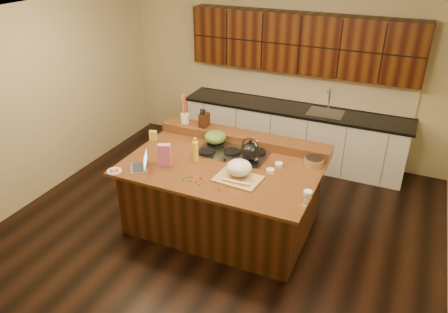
% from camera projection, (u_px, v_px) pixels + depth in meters
% --- Properties ---
extents(room, '(5.52, 5.02, 2.72)m').
position_uv_depth(room, '(222.00, 132.00, 5.22)').
color(room, black).
rests_on(room, ground).
extents(island, '(2.40, 1.60, 0.92)m').
position_uv_depth(island, '(222.00, 195.00, 5.64)').
color(island, black).
rests_on(island, ground).
extents(back_ledge, '(2.40, 0.30, 0.12)m').
position_uv_depth(back_ledge, '(244.00, 138.00, 5.96)').
color(back_ledge, black).
rests_on(back_ledge, island).
extents(cooktop, '(0.92, 0.52, 0.05)m').
position_uv_depth(cooktop, '(232.00, 153.00, 5.66)').
color(cooktop, gray).
rests_on(cooktop, island).
extents(back_counter, '(3.70, 0.66, 2.40)m').
position_uv_depth(back_counter, '(296.00, 104.00, 7.08)').
color(back_counter, silver).
rests_on(back_counter, ground).
extents(kettle, '(0.32, 0.32, 0.22)m').
position_uv_depth(kettle, '(250.00, 152.00, 5.38)').
color(kettle, black).
rests_on(kettle, cooktop).
extents(green_bowl, '(0.35, 0.35, 0.16)m').
position_uv_depth(green_bowl, '(215.00, 137.00, 5.82)').
color(green_bowl, '#4C6E2C').
rests_on(green_bowl, cooktop).
extents(laptop, '(0.36, 0.37, 0.20)m').
position_uv_depth(laptop, '(142.00, 164.00, 5.31)').
color(laptop, '#B7B7BC').
rests_on(laptop, island).
extents(oil_bottle, '(0.08, 0.08, 0.27)m').
position_uv_depth(oil_bottle, '(195.00, 151.00, 5.43)').
color(oil_bottle, yellow).
rests_on(oil_bottle, island).
extents(vinegar_bottle, '(0.08, 0.08, 0.25)m').
position_uv_depth(vinegar_bottle, '(256.00, 154.00, 5.40)').
color(vinegar_bottle, silver).
rests_on(vinegar_bottle, island).
extents(wooden_tray, '(0.55, 0.44, 0.21)m').
position_uv_depth(wooden_tray, '(239.00, 170.00, 5.09)').
color(wooden_tray, tan).
rests_on(wooden_tray, island).
extents(ramekin_a, '(0.13, 0.13, 0.04)m').
position_uv_depth(ramekin_a, '(308.00, 193.00, 4.79)').
color(ramekin_a, white).
rests_on(ramekin_a, island).
extents(ramekin_b, '(0.13, 0.13, 0.04)m').
position_uv_depth(ramekin_b, '(279.00, 165.00, 5.36)').
color(ramekin_b, white).
rests_on(ramekin_b, island).
extents(ramekin_c, '(0.13, 0.13, 0.04)m').
position_uv_depth(ramekin_c, '(270.00, 171.00, 5.22)').
color(ramekin_c, white).
rests_on(ramekin_c, island).
extents(strainer_bowl, '(0.29, 0.29, 0.09)m').
position_uv_depth(strainer_bowl, '(314.00, 162.00, 5.37)').
color(strainer_bowl, '#996B3F').
rests_on(strainer_bowl, island).
extents(kitchen_timer, '(0.09, 0.09, 0.07)m').
position_uv_depth(kitchen_timer, '(305.00, 200.00, 4.63)').
color(kitchen_timer, silver).
rests_on(kitchen_timer, island).
extents(pink_bag, '(0.17, 0.13, 0.29)m').
position_uv_depth(pink_bag, '(165.00, 155.00, 5.32)').
color(pink_bag, '#D7659A').
rests_on(pink_bag, island).
extents(candy_plate, '(0.23, 0.23, 0.01)m').
position_uv_depth(candy_plate, '(114.00, 171.00, 5.25)').
color(candy_plate, white).
rests_on(candy_plate, island).
extents(package_box, '(0.12, 0.10, 0.14)m').
position_uv_depth(package_box, '(153.00, 136.00, 5.99)').
color(package_box, gold).
rests_on(package_box, island).
extents(utensil_crock, '(0.15, 0.15, 0.14)m').
position_uv_depth(utensil_crock, '(185.00, 118.00, 6.23)').
color(utensil_crock, white).
rests_on(utensil_crock, back_ledge).
extents(knife_block, '(0.11, 0.17, 0.20)m').
position_uv_depth(knife_block, '(204.00, 120.00, 6.10)').
color(knife_block, black).
rests_on(knife_block, back_ledge).
extents(gumdrop_0, '(0.02, 0.02, 0.02)m').
position_uv_depth(gumdrop_0, '(192.00, 177.00, 5.12)').
color(gumdrop_0, red).
rests_on(gumdrop_0, island).
extents(gumdrop_1, '(0.02, 0.02, 0.02)m').
position_uv_depth(gumdrop_1, '(200.00, 184.00, 4.97)').
color(gumdrop_1, '#198C26').
rests_on(gumdrop_1, island).
extents(gumdrop_2, '(0.02, 0.02, 0.02)m').
position_uv_depth(gumdrop_2, '(216.00, 182.00, 5.02)').
color(gumdrop_2, red).
rests_on(gumdrop_2, island).
extents(gumdrop_3, '(0.02, 0.02, 0.02)m').
position_uv_depth(gumdrop_3, '(183.00, 181.00, 5.05)').
color(gumdrop_3, '#198C26').
rests_on(gumdrop_3, island).
extents(gumdrop_4, '(0.02, 0.02, 0.02)m').
position_uv_depth(gumdrop_4, '(201.00, 178.00, 5.09)').
color(gumdrop_4, red).
rests_on(gumdrop_4, island).
extents(gumdrop_5, '(0.02, 0.02, 0.02)m').
position_uv_depth(gumdrop_5, '(188.00, 177.00, 5.12)').
color(gumdrop_5, '#198C26').
rests_on(gumdrop_5, island).
extents(gumdrop_6, '(0.02, 0.02, 0.02)m').
position_uv_depth(gumdrop_6, '(196.00, 182.00, 5.02)').
color(gumdrop_6, red).
rests_on(gumdrop_6, island).
extents(gumdrop_7, '(0.02, 0.02, 0.02)m').
position_uv_depth(gumdrop_7, '(184.00, 179.00, 5.08)').
color(gumdrop_7, '#198C26').
rests_on(gumdrop_7, island).
extents(gumdrop_8, '(0.02, 0.02, 0.02)m').
position_uv_depth(gumdrop_8, '(220.00, 183.00, 5.00)').
color(gumdrop_8, red).
rests_on(gumdrop_8, island).
extents(gumdrop_9, '(0.02, 0.02, 0.02)m').
position_uv_depth(gumdrop_9, '(201.00, 182.00, 5.02)').
color(gumdrop_9, '#198C26').
rests_on(gumdrop_9, island).
extents(gumdrop_10, '(0.02, 0.02, 0.02)m').
position_uv_depth(gumdrop_10, '(219.00, 190.00, 4.87)').
color(gumdrop_10, red).
rests_on(gumdrop_10, island).
extents(gumdrop_11, '(0.02, 0.02, 0.02)m').
position_uv_depth(gumdrop_11, '(190.00, 181.00, 5.04)').
color(gumdrop_11, '#198C26').
rests_on(gumdrop_11, island).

